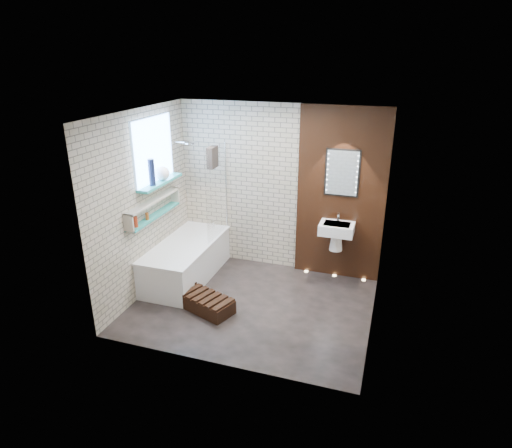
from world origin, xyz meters
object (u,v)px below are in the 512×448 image
(washbasin, at_px, (337,232))
(led_mirror, at_px, (342,173))
(bath_screen, at_px, (217,193))
(walnut_step, at_px, (204,303))
(bathtub, at_px, (186,260))

(washbasin, distance_m, led_mirror, 0.88)
(bath_screen, height_order, walnut_step, bath_screen)
(washbasin, xyz_separation_m, led_mirror, (0.00, 0.16, 0.86))
(led_mirror, bearing_deg, bathtub, -160.22)
(bathtub, height_order, washbasin, washbasin)
(led_mirror, distance_m, walnut_step, 2.68)
(led_mirror, height_order, walnut_step, led_mirror)
(bathtub, relative_size, washbasin, 3.00)
(bathtub, height_order, walnut_step, bathtub)
(washbasin, bearing_deg, led_mirror, 90.00)
(bath_screen, bearing_deg, led_mirror, 10.66)
(bathtub, xyz_separation_m, led_mirror, (2.17, 0.78, 1.36))
(led_mirror, xyz_separation_m, walnut_step, (-1.55, -1.53, -1.56))
(bath_screen, bearing_deg, walnut_step, -77.22)
(led_mirror, bearing_deg, walnut_step, -135.33)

